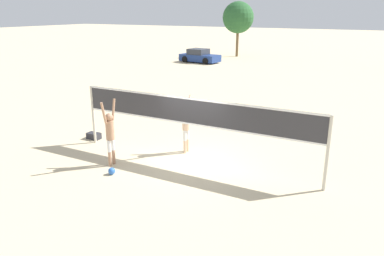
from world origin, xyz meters
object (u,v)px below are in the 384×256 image
tree_right_cluster (238,18)px  player_spiker (110,131)px  parked_car_mid (199,56)px  volleyball_net (192,115)px  player_blocker (186,123)px  volleyball (112,171)px  gear_bag (94,136)px

tree_right_cluster → player_spiker: bearing=-75.8°
parked_car_mid → player_spiker: bearing=-62.9°
player_spiker → parked_car_mid: (-9.38, 24.90, -0.61)m
player_spiker → volleyball_net: bearing=-57.9°
player_blocker → volleyball: 3.29m
volleyball_net → tree_right_cluster: tree_right_cluster is taller
player_blocker → parked_car_mid: 25.17m
volleyball → tree_right_cluster: 33.44m
parked_car_mid → volleyball: bearing=-62.4°
gear_bag → parked_car_mid: 24.15m
gear_bag → parked_car_mid: bearing=106.7°
player_blocker → parked_car_mid: player_blocker is taller
parked_car_mid → tree_right_cluster: 7.66m
player_spiker → parked_car_mid: 26.61m
player_spiker → volleyball: 1.36m
volleyball_net → tree_right_cluster: 31.81m
volleyball → parked_car_mid: parked_car_mid is taller
volleyball → tree_right_cluster: tree_right_cluster is taller
tree_right_cluster → gear_bag: bearing=-79.5°
volleyball_net → volleyball: volleyball_net is taller
player_spiker → tree_right_cluster: tree_right_cluster is taller
player_spiker → player_blocker: size_ratio=1.06×
volleyball → gear_bag: (-2.95, 2.40, 0.01)m
player_blocker → gear_bag: 4.25m
player_blocker → parked_car_mid: (-11.04, 22.62, -0.53)m
player_blocker → volleyball_net: bearing=40.0°
player_blocker → tree_right_cluster: 30.88m
volleyball_net → gear_bag: 5.05m
player_blocker → gear_bag: bearing=-83.0°
player_blocker → parked_car_mid: size_ratio=0.51×
player_spiker → tree_right_cluster: size_ratio=0.38×
volleyball → tree_right_cluster: size_ratio=0.04×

